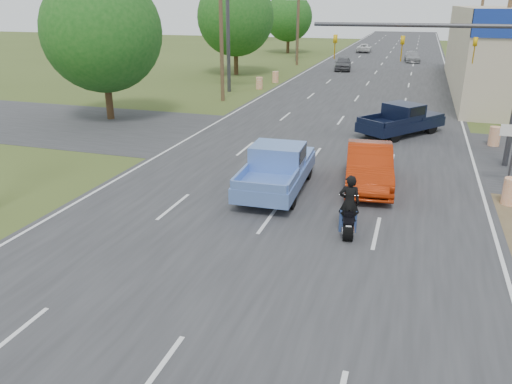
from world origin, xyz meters
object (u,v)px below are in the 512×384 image
(navy_pickup, at_px, (403,119))
(distant_car_silver, at_px, (412,57))
(red_convertible, at_px, (369,166))
(motorcycle, at_px, (348,220))
(blue_pickup, at_px, (278,167))
(distant_car_grey, at_px, (343,64))
(rider, at_px, (349,206))
(distant_car_white, at_px, (364,48))

(navy_pickup, relative_size, distant_car_silver, 1.27)
(red_convertible, xyz_separation_m, motorcycle, (-0.15, -4.64, -0.37))
(navy_pickup, xyz_separation_m, distant_car_silver, (-0.42, 38.04, -0.26))
(blue_pickup, distance_m, distant_car_grey, 37.91)
(rider, relative_size, blue_pickup, 0.33)
(distant_car_grey, bearing_deg, rider, -87.40)
(motorcycle, xyz_separation_m, distant_car_white, (-6.43, 62.86, 0.14))
(navy_pickup, distance_m, distant_car_white, 49.70)
(distant_car_grey, relative_size, distant_car_silver, 0.98)
(red_convertible, bearing_deg, rider, -98.90)
(red_convertible, height_order, navy_pickup, navy_pickup)
(motorcycle, height_order, distant_car_white, distant_car_white)
(red_convertible, bearing_deg, navy_pickup, 77.12)
(navy_pickup, bearing_deg, distant_car_white, 135.04)
(distant_car_silver, bearing_deg, distant_car_white, 116.96)
(red_convertible, bearing_deg, distant_car_silver, 82.38)
(blue_pickup, height_order, navy_pickup, blue_pickup)
(red_convertible, bearing_deg, motorcycle, -98.79)
(motorcycle, distance_m, distant_car_silver, 51.78)
(red_convertible, xyz_separation_m, rider, (-0.15, -4.60, 0.09))
(red_convertible, height_order, motorcycle, red_convertible)
(motorcycle, relative_size, blue_pickup, 0.37)
(distant_car_grey, bearing_deg, distant_car_silver, 51.10)
(rider, height_order, distant_car_grey, rider)
(distant_car_white, bearing_deg, distant_car_silver, 121.69)
(distant_car_grey, bearing_deg, distant_car_white, 84.20)
(blue_pickup, xyz_separation_m, navy_pickup, (4.29, 10.57, -0.05))
(distant_car_silver, bearing_deg, distant_car_grey, -128.40)
(navy_pickup, bearing_deg, rider, -58.21)
(distant_car_white, bearing_deg, rider, 94.92)
(distant_car_silver, bearing_deg, motorcycle, -96.38)
(blue_pickup, height_order, distant_car_white, blue_pickup)
(rider, bearing_deg, navy_pickup, -103.37)
(blue_pickup, xyz_separation_m, distant_car_grey, (-3.09, 37.78, -0.21))
(motorcycle, xyz_separation_m, blue_pickup, (-3.21, 3.17, 0.46))
(red_convertible, xyz_separation_m, blue_pickup, (-3.35, -1.47, 0.10))
(blue_pickup, bearing_deg, navy_pickup, 65.75)
(motorcycle, bearing_deg, blue_pickup, 126.52)
(motorcycle, height_order, blue_pickup, blue_pickup)
(motorcycle, xyz_separation_m, distant_car_grey, (-6.30, 40.95, 0.25))
(distant_car_grey, xyz_separation_m, distant_car_silver, (6.96, 10.82, -0.09))
(rider, xyz_separation_m, blue_pickup, (-3.20, 3.12, 0.01))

